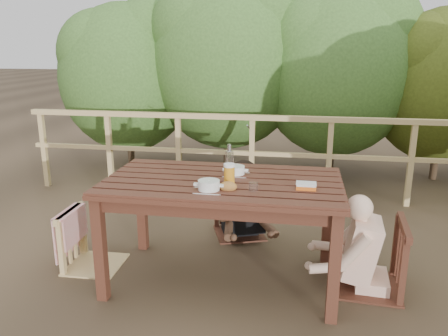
% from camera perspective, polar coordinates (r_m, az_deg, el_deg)
% --- Properties ---
extents(ground, '(60.00, 60.00, 0.00)m').
position_cam_1_polar(ground, '(3.62, -0.14, -14.06)').
color(ground, brown).
rests_on(ground, ground).
extents(table, '(1.75, 0.99, 0.81)m').
position_cam_1_polar(table, '(3.44, -0.14, -8.19)').
color(table, '#412116').
rests_on(table, ground).
extents(chair_left, '(0.46, 0.46, 0.91)m').
position_cam_1_polar(chair_left, '(3.79, -16.66, -5.83)').
color(chair_left, tan).
rests_on(chair_left, ground).
extents(chair_far, '(0.58, 0.58, 0.91)m').
position_cam_1_polar(chair_far, '(4.24, 2.05, -2.81)').
color(chair_far, '#412116').
rests_on(chair_far, ground).
extents(chair_right, '(0.55, 0.55, 1.03)m').
position_cam_1_polar(chair_right, '(3.47, 18.55, -6.91)').
color(chair_right, '#412116').
rests_on(chair_right, ground).
extents(woman, '(0.65, 0.71, 1.18)m').
position_cam_1_polar(woman, '(4.22, 2.10, -0.99)').
color(woman, black).
rests_on(woman, ground).
extents(diner_right, '(0.63, 0.53, 1.20)m').
position_cam_1_polar(diner_right, '(3.44, 19.17, -5.55)').
color(diner_right, beige).
rests_on(diner_right, ground).
extents(railing, '(5.60, 0.10, 1.01)m').
position_cam_1_polar(railing, '(5.29, 3.60, 1.43)').
color(railing, tan).
rests_on(railing, ground).
extents(hedge_row, '(6.60, 1.60, 3.80)m').
position_cam_1_polar(hedge_row, '(6.31, 8.84, 16.32)').
color(hedge_row, '#395D25').
rests_on(hedge_row, ground).
extents(soup_near, '(0.25, 0.25, 0.08)m').
position_cam_1_polar(soup_near, '(3.06, -1.96, -2.35)').
color(soup_near, white).
rests_on(soup_near, table).
extents(soup_far, '(0.24, 0.24, 0.08)m').
position_cam_1_polar(soup_far, '(3.43, 1.48, -0.39)').
color(soup_far, silver).
rests_on(soup_far, table).
extents(bread_roll, '(0.12, 0.09, 0.07)m').
position_cam_1_polar(bread_roll, '(3.06, 0.53, -2.40)').
color(bread_roll, '#A67731').
rests_on(bread_roll, table).
extents(beer_glass, '(0.08, 0.08, 0.16)m').
position_cam_1_polar(beer_glass, '(3.20, 0.69, -0.83)').
color(beer_glass, orange).
rests_on(beer_glass, table).
extents(bottle, '(0.06, 0.06, 0.27)m').
position_cam_1_polar(bottle, '(3.33, 0.70, 0.83)').
color(bottle, silver).
rests_on(bottle, table).
extents(tumbler, '(0.06, 0.06, 0.08)m').
position_cam_1_polar(tumbler, '(3.04, 3.81, -2.58)').
color(tumbler, white).
rests_on(tumbler, table).
extents(butter_tub, '(0.14, 0.10, 0.06)m').
position_cam_1_polar(butter_tub, '(3.13, 10.51, -2.42)').
color(butter_tub, white).
rests_on(butter_tub, table).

